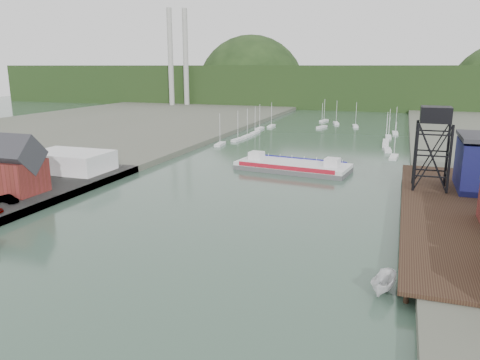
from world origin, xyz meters
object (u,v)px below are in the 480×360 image
Objects in this scene: chain_ferry at (293,166)px; motorboat at (384,284)px; harbor_building at (10,170)px; lift_tower at (435,120)px.

chain_ferry is 65.53m from motorboat.
chain_ferry is at bearing 125.54° from motorboat.
harbor_building is at bearing -128.85° from chain_ferry.
lift_tower reaches higher than chain_ferry.
harbor_building is 63.93m from chain_ferry.
chain_ferry is (45.88, 44.24, -4.93)m from harbor_building.
lift_tower reaches higher than motorboat.
lift_tower is at bearing -20.37° from chain_ferry.
harbor_building is 72.56m from motorboat.
harbor_building reaches higher than chain_ferry.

